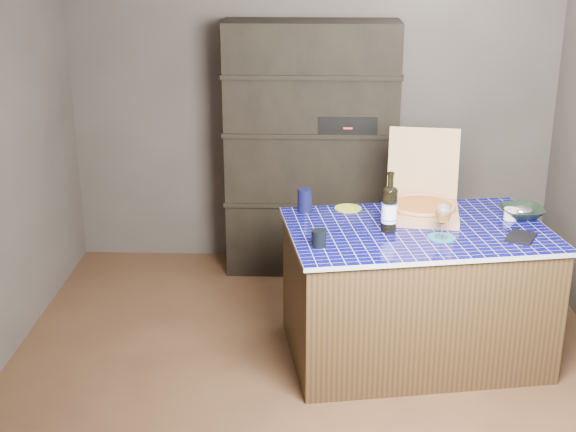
{
  "coord_description": "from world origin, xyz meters",
  "views": [
    {
      "loc": [
        0.03,
        -3.98,
        2.39
      ],
      "look_at": [
        -0.11,
        0.0,
        0.95
      ],
      "focal_mm": 50.0,
      "sensor_mm": 36.0,
      "label": 1
    }
  ],
  "objects_px": {
    "wine_glass": "(443,215)",
    "pizza_box": "(422,204)",
    "kitchen_island": "(415,293)",
    "bowl": "(522,212)",
    "mead_bottle": "(389,208)",
    "dvd_case": "(521,237)"
  },
  "relations": [
    {
      "from": "dvd_case",
      "to": "bowl",
      "type": "bearing_deg",
      "value": 101.94
    },
    {
      "from": "pizza_box",
      "to": "bowl",
      "type": "distance_m",
      "value": 0.58
    },
    {
      "from": "kitchen_island",
      "to": "wine_glass",
      "type": "relative_size",
      "value": 8.3
    },
    {
      "from": "kitchen_island",
      "to": "wine_glass",
      "type": "distance_m",
      "value": 0.56
    },
    {
      "from": "pizza_box",
      "to": "kitchen_island",
      "type": "bearing_deg",
      "value": -93.33
    },
    {
      "from": "pizza_box",
      "to": "wine_glass",
      "type": "relative_size",
      "value": 2.92
    },
    {
      "from": "pizza_box",
      "to": "wine_glass",
      "type": "height_order",
      "value": "pizza_box"
    },
    {
      "from": "pizza_box",
      "to": "dvd_case",
      "type": "bearing_deg",
      "value": -29.73
    },
    {
      "from": "bowl",
      "to": "mead_bottle",
      "type": "bearing_deg",
      "value": -162.06
    },
    {
      "from": "mead_bottle",
      "to": "dvd_case",
      "type": "relative_size",
      "value": 1.78
    },
    {
      "from": "kitchen_island",
      "to": "wine_glass",
      "type": "xyz_separation_m",
      "value": [
        0.11,
        -0.14,
        0.53
      ]
    },
    {
      "from": "kitchen_island",
      "to": "mead_bottle",
      "type": "xyz_separation_m",
      "value": [
        -0.17,
        -0.05,
        0.53
      ]
    },
    {
      "from": "wine_glass",
      "to": "bowl",
      "type": "height_order",
      "value": "wine_glass"
    },
    {
      "from": "mead_bottle",
      "to": "bowl",
      "type": "height_order",
      "value": "mead_bottle"
    },
    {
      "from": "pizza_box",
      "to": "bowl",
      "type": "xyz_separation_m",
      "value": [
        0.58,
        -0.02,
        -0.03
      ]
    },
    {
      "from": "wine_glass",
      "to": "pizza_box",
      "type": "bearing_deg",
      "value": 99.86
    },
    {
      "from": "dvd_case",
      "to": "kitchen_island",
      "type": "bearing_deg",
      "value": -168.26
    },
    {
      "from": "mead_bottle",
      "to": "pizza_box",
      "type": "bearing_deg",
      "value": 52.36
    },
    {
      "from": "mead_bottle",
      "to": "wine_glass",
      "type": "distance_m",
      "value": 0.3
    },
    {
      "from": "wine_glass",
      "to": "dvd_case",
      "type": "bearing_deg",
      "value": 1.17
    },
    {
      "from": "dvd_case",
      "to": "wine_glass",
      "type": "bearing_deg",
      "value": -152.95
    },
    {
      "from": "wine_glass",
      "to": "dvd_case",
      "type": "distance_m",
      "value": 0.45
    }
  ]
}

